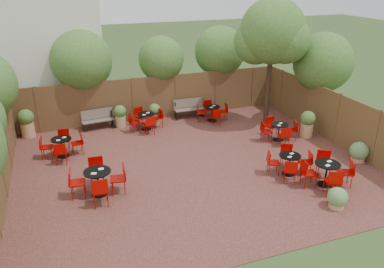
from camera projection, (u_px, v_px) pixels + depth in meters
name	position (u px, v px, depth m)	size (l,w,h in m)	color
ground	(193.00, 166.00, 13.37)	(80.00, 80.00, 0.00)	#354F23
courtyard_paving	(193.00, 166.00, 13.37)	(12.00, 10.00, 0.02)	#3B1A18
fence_back	(155.00, 98.00, 17.29)	(12.00, 0.08, 2.00)	#4F2F1D
fence_left	(0.00, 169.00, 11.10)	(0.08, 10.00, 2.00)	#4F2F1D
fence_right	(337.00, 119.00, 14.85)	(0.08, 10.00, 2.00)	#4F2F1D
neighbour_building	(40.00, 26.00, 17.29)	(5.00, 4.00, 8.00)	silver
overhang_foliage	(123.00, 77.00, 13.95)	(15.94, 10.90, 2.77)	#3A6621
courtyard_tree	(272.00, 35.00, 15.42)	(2.81, 2.71, 5.39)	black
park_bench_left	(98.00, 119.00, 16.34)	(1.39, 0.58, 0.84)	brown
park_bench_right	(189.00, 108.00, 17.64)	(1.40, 0.48, 0.86)	brown
bistro_tables	(198.00, 147.00, 13.79)	(9.68, 8.04, 0.93)	black
planters	(147.00, 119.00, 15.90)	(11.38, 4.51, 1.17)	tan
low_shrubs	(369.00, 174.00, 12.17)	(3.30, 3.19, 0.72)	tan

